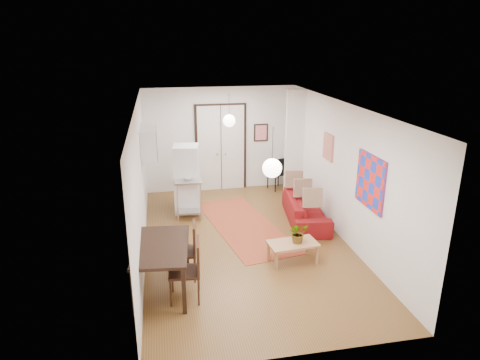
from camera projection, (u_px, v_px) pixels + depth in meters
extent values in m
plane|color=brown|center=(245.00, 242.00, 9.14)|extent=(7.00, 7.00, 0.00)
cube|color=white|center=(246.00, 106.00, 8.22)|extent=(4.20, 7.00, 0.02)
cube|color=silver|center=(221.00, 139.00, 11.94)|extent=(4.20, 0.02, 2.90)
cube|color=silver|center=(301.00, 262.00, 5.42)|extent=(4.20, 0.02, 2.90)
cube|color=silver|center=(140.00, 184.00, 8.31)|extent=(0.02, 7.00, 2.90)
cube|color=silver|center=(343.00, 172.00, 9.06)|extent=(0.02, 7.00, 2.90)
cube|color=white|center=(221.00, 148.00, 11.98)|extent=(1.44, 0.06, 2.50)
cube|color=silver|center=(294.00, 144.00, 11.39)|extent=(0.50, 0.10, 2.90)
cube|color=silver|center=(149.00, 143.00, 9.59)|extent=(0.35, 1.00, 0.70)
cube|color=red|center=(370.00, 182.00, 7.82)|extent=(0.05, 1.00, 1.00)
cube|color=beige|center=(328.00, 147.00, 9.68)|extent=(0.05, 0.50, 0.60)
cube|color=red|center=(261.00, 133.00, 12.07)|extent=(0.40, 0.03, 0.50)
cube|color=#9E6641|center=(142.00, 136.00, 10.02)|extent=(0.03, 0.44, 0.54)
sphere|color=white|center=(229.00, 121.00, 10.29)|extent=(0.30, 0.30, 0.30)
cylinder|color=black|center=(229.00, 104.00, 10.16)|extent=(0.01, 0.01, 0.50)
sphere|color=white|center=(272.00, 168.00, 6.56)|extent=(0.30, 0.30, 0.30)
cylinder|color=black|center=(273.00, 143.00, 6.44)|extent=(0.01, 0.01, 0.50)
cube|color=#BA542E|center=(244.00, 225.00, 9.93)|extent=(1.93, 3.68, 0.01)
imported|color=maroon|center=(306.00, 209.00, 10.09)|extent=(2.18, 1.10, 0.61)
cube|color=tan|center=(293.00, 244.00, 8.20)|extent=(0.99, 0.61, 0.04)
cube|color=tan|center=(274.00, 261.00, 8.00)|extent=(0.06, 0.06, 0.38)
cube|color=tan|center=(317.00, 257.00, 8.15)|extent=(0.06, 0.06, 0.38)
cube|color=tan|center=(269.00, 250.00, 8.39)|extent=(0.06, 0.06, 0.38)
cube|color=tan|center=(309.00, 247.00, 8.54)|extent=(0.06, 0.06, 0.38)
imported|color=#316D32|center=(298.00, 233.00, 8.15)|extent=(0.35, 0.40, 0.41)
cube|color=silver|center=(188.00, 176.00, 10.45)|extent=(0.67, 1.27, 0.04)
cube|color=silver|center=(189.00, 204.00, 10.69)|extent=(0.63, 1.23, 0.03)
cylinder|color=silver|center=(179.00, 203.00, 10.01)|extent=(0.04, 0.04, 0.93)
cylinder|color=silver|center=(202.00, 202.00, 10.11)|extent=(0.04, 0.04, 0.93)
cylinder|color=silver|center=(176.00, 187.00, 11.09)|extent=(0.04, 0.04, 0.93)
cylinder|color=silver|center=(197.00, 186.00, 11.19)|extent=(0.04, 0.04, 0.93)
imported|color=beige|center=(188.00, 178.00, 10.16)|extent=(0.23, 0.23, 0.05)
imported|color=#539DB4|center=(185.00, 169.00, 10.64)|extent=(0.09, 0.09, 0.20)
cube|color=white|center=(187.00, 179.00, 10.52)|extent=(0.67, 0.67, 1.69)
cube|color=black|center=(161.00, 246.00, 7.17)|extent=(1.03, 1.62, 0.06)
cube|color=black|center=(138.00, 295.00, 6.57)|extent=(0.07, 0.07, 0.79)
cube|color=black|center=(189.00, 290.00, 6.71)|extent=(0.07, 0.07, 0.79)
cube|color=black|center=(141.00, 251.00, 7.90)|extent=(0.07, 0.07, 0.79)
cube|color=black|center=(183.00, 248.00, 8.04)|extent=(0.07, 0.07, 0.79)
cube|color=#361E11|center=(182.00, 252.00, 7.66)|extent=(0.55, 0.53, 0.04)
cube|color=#361E11|center=(180.00, 232.00, 7.79)|extent=(0.09, 0.49, 0.53)
cylinder|color=#361E11|center=(171.00, 272.00, 7.49)|extent=(0.03, 0.03, 0.51)
cylinder|color=#361E11|center=(195.00, 269.00, 7.57)|extent=(0.03, 0.03, 0.51)
cylinder|color=#361E11|center=(170.00, 259.00, 7.91)|extent=(0.03, 0.03, 0.51)
cylinder|color=#361E11|center=(193.00, 257.00, 7.98)|extent=(0.03, 0.03, 0.51)
cube|color=#361E11|center=(184.00, 272.00, 7.01)|extent=(0.55, 0.53, 0.04)
cube|color=#361E11|center=(183.00, 250.00, 7.13)|extent=(0.09, 0.49, 0.53)
cylinder|color=#361E11|center=(173.00, 294.00, 6.84)|extent=(0.03, 0.03, 0.51)
cylinder|color=#361E11|center=(199.00, 291.00, 6.92)|extent=(0.03, 0.03, 0.51)
cylinder|color=#361E11|center=(172.00, 279.00, 7.26)|extent=(0.03, 0.03, 0.51)
cylinder|color=#361E11|center=(197.00, 277.00, 7.33)|extent=(0.03, 0.03, 0.51)
cube|color=black|center=(277.00, 173.00, 12.21)|extent=(0.56, 0.56, 0.04)
cube|color=black|center=(275.00, 163.00, 12.31)|extent=(0.42, 0.19, 0.47)
cylinder|color=black|center=(272.00, 184.00, 12.07)|extent=(0.03, 0.03, 0.47)
cylinder|color=black|center=(285.00, 183.00, 12.14)|extent=(0.03, 0.03, 0.47)
cylinder|color=black|center=(269.00, 179.00, 12.42)|extent=(0.03, 0.03, 0.47)
cylinder|color=black|center=(281.00, 179.00, 12.49)|extent=(0.03, 0.03, 0.47)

